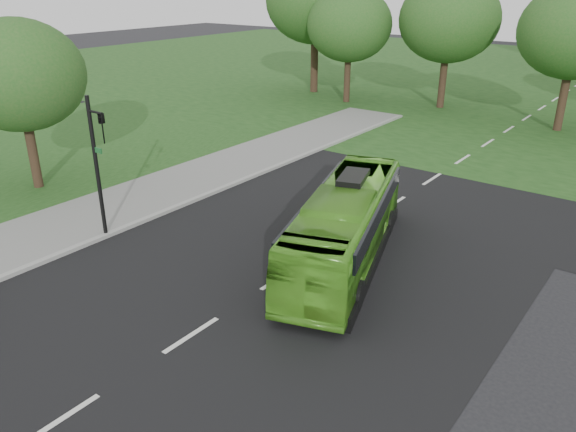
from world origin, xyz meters
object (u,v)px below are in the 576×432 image
object	(u,v)px
tree_park_a	(349,25)
bus	(345,225)
tree_park_b	(449,19)
traffic_light	(98,158)
tree_park_f	(315,0)
tree_side_near	(19,75)
tree_park_c	(576,31)

from	to	relation	value
tree_park_a	bus	world-z (taller)	tree_park_a
tree_park_b	traffic_light	size ratio (longest dim) A/B	1.75
tree_park_f	tree_side_near	distance (m)	27.32
tree_park_c	tree_park_f	size ratio (longest dim) A/B	0.83
tree_side_near	tree_park_c	bearing A→B (deg)	56.84
tree_park_c	bus	bearing A→B (deg)	-93.68
tree_park_c	tree_park_a	bearing A→B (deg)	-178.22
tree_park_c	tree_park_f	distance (m)	19.86
tree_park_a	tree_park_b	world-z (taller)	tree_park_b
tree_park_a	tree_park_f	world-z (taller)	tree_park_f
tree_park_c	bus	distance (m)	23.92
tree_park_f	tree_park_b	bearing A→B (deg)	2.70
traffic_light	tree_side_near	bearing A→B (deg)	157.41
tree_park_a	tree_side_near	size ratio (longest dim) A/B	1.12
bus	tree_park_a	bearing A→B (deg)	103.04
tree_park_b	tree_side_near	world-z (taller)	tree_park_b
tree_park_c	traffic_light	world-z (taller)	tree_park_c
tree_park_f	traffic_light	size ratio (longest dim) A/B	2.02
tree_park_b	bus	size ratio (longest dim) A/B	0.98
tree_park_a	bus	distance (m)	27.16
tree_park_b	tree_park_f	bearing A→B (deg)	-177.30
tree_park_f	bus	world-z (taller)	tree_park_f
tree_park_f	tree_park_c	bearing A→B (deg)	-4.15
tree_side_near	bus	distance (m)	15.86
bus	tree_side_near	bearing A→B (deg)	170.14
tree_park_f	traffic_light	bearing A→B (deg)	-70.29
tree_park_b	tree_park_f	xyz separation A→B (m)	(-11.08, -0.52, 1.04)
tree_park_a	traffic_light	bearing A→B (deg)	-77.62
tree_park_b	tree_side_near	distance (m)	28.76
bus	tree_park_b	bearing A→B (deg)	87.66
tree_park_a	tree_park_f	xyz separation A→B (m)	(-4.38, 1.91, 1.56)
tree_park_f	tree_side_near	size ratio (longest dim) A/B	1.42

